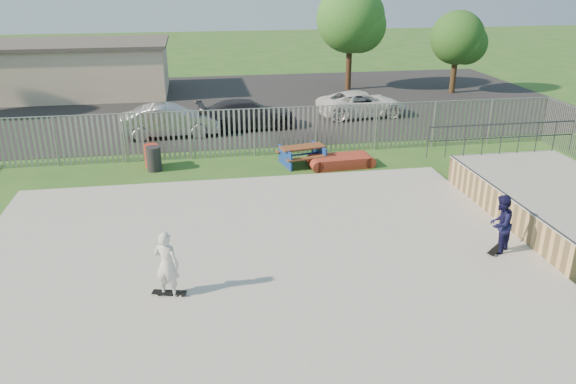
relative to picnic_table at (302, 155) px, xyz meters
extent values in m
plane|color=#2A5C1F|center=(-2.75, -7.61, -0.38)|extent=(120.00, 120.00, 0.00)
cube|color=#A1A19C|center=(-2.75, -7.61, -0.30)|extent=(15.00, 12.00, 0.15)
cube|color=tan|center=(6.75, -6.61, 0.15)|extent=(4.00, 7.00, 1.05)
cube|color=#9E9E99|center=(6.75, -6.61, 0.69)|extent=(4.05, 7.05, 0.04)
cylinder|color=#383A3F|center=(4.77, -6.61, 0.70)|extent=(0.06, 7.00, 0.06)
cube|color=brown|center=(0.00, 0.00, 0.33)|extent=(1.85, 1.03, 0.06)
cube|color=brown|center=(0.12, -0.57, 0.05)|extent=(1.77, 0.63, 0.05)
cube|color=brown|center=(-0.12, 0.57, 0.05)|extent=(1.77, 0.63, 0.05)
cube|color=navy|center=(0.00, 0.00, -0.02)|extent=(1.80, 1.65, 0.72)
cube|color=maroon|center=(1.44, -0.54, -0.16)|extent=(2.22, 1.23, 0.43)
cylinder|color=#A9261A|center=(-5.88, 0.65, 0.07)|extent=(0.54, 0.54, 0.90)
cylinder|color=black|center=(-5.77, 0.19, 0.10)|extent=(0.57, 0.57, 0.95)
cube|color=black|center=(-2.75, 11.39, -0.37)|extent=(40.00, 18.00, 0.02)
imported|color=#A2A2A6|center=(-5.28, 4.93, 0.37)|extent=(4.49, 1.76, 1.46)
imported|color=black|center=(-1.62, 5.72, 0.34)|extent=(4.97, 2.48, 1.39)
imported|color=white|center=(4.55, 7.15, 0.30)|extent=(4.88, 2.61, 1.30)
cube|color=beige|center=(-10.75, 15.39, 1.12)|extent=(10.00, 6.00, 3.00)
cube|color=#4C4742|center=(-10.75, 15.39, 2.72)|extent=(10.40, 6.40, 0.20)
cylinder|color=#402A19|center=(5.73, 14.18, 1.51)|extent=(0.36, 0.36, 3.78)
sphere|color=#2D6322|center=(5.73, 14.18, 4.03)|extent=(4.23, 4.23, 4.23)
cylinder|color=#3F2D19|center=(11.89, 12.05, 1.07)|extent=(0.35, 0.35, 2.89)
sphere|color=#244E1A|center=(11.89, 12.05, 3.00)|extent=(3.23, 3.23, 3.23)
cube|color=black|center=(3.71, -8.47, -0.16)|extent=(0.74, 0.66, 0.02)
cube|color=black|center=(-4.94, -9.22, -0.16)|extent=(0.82, 0.38, 0.02)
imported|color=#121238|center=(3.71, -8.47, 0.59)|extent=(1.00, 0.98, 1.62)
imported|color=silver|center=(-4.94, -9.22, 0.59)|extent=(0.70, 0.59, 1.62)
camera|label=1|loc=(-4.08, -20.84, 6.87)|focal=35.00mm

